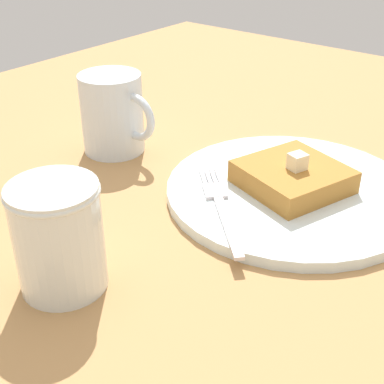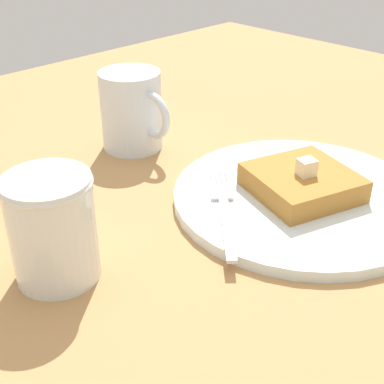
% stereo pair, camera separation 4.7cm
% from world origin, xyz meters
% --- Properties ---
extents(table_surface, '(1.25, 1.25, 0.02)m').
position_xyz_m(table_surface, '(0.00, 0.00, 0.01)').
color(table_surface, '#B1824E').
rests_on(table_surface, ground).
extents(plate, '(0.26, 0.26, 0.01)m').
position_xyz_m(plate, '(-0.03, 0.06, 0.03)').
color(plate, white).
rests_on(plate, table_surface).
extents(toast_slice_center, '(0.12, 0.12, 0.02)m').
position_xyz_m(toast_slice_center, '(-0.03, 0.06, 0.05)').
color(toast_slice_center, '#AC712C').
rests_on(toast_slice_center, plate).
extents(butter_pat_primary, '(0.02, 0.02, 0.02)m').
position_xyz_m(butter_pat_primary, '(-0.02, 0.06, 0.07)').
color(butter_pat_primary, '#F6EDC9').
rests_on(butter_pat_primary, toast_slice_center).
extents(fork, '(0.13, 0.12, 0.00)m').
position_xyz_m(fork, '(-0.06, -0.02, 0.04)').
color(fork, silver).
rests_on(fork, plate).
extents(syrup_jar, '(0.07, 0.07, 0.09)m').
position_xyz_m(syrup_jar, '(-0.10, -0.18, 0.06)').
color(syrup_jar, '#33140A').
rests_on(syrup_jar, table_surface).
extents(coffee_mug, '(0.10, 0.07, 0.09)m').
position_xyz_m(coffee_mug, '(-0.25, 0.02, 0.07)').
color(coffee_mug, silver).
rests_on(coffee_mug, table_surface).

